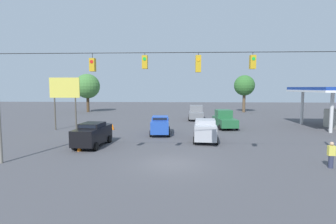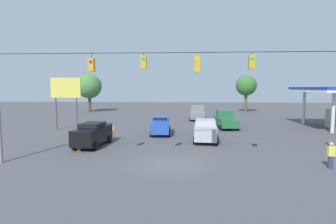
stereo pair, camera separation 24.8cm
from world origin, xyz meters
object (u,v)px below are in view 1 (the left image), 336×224
traffic_cone_nearest (79,147)px  traffic_cone_fourth (113,127)px  traffic_cone_second (93,138)px  tree_horizon_right (87,86)px  pickup_truck_grey_oncoming_deep (196,113)px  pedestrian (331,155)px  tree_horizon_left (244,86)px  sedan_black_parked_shoulder (93,134)px  sedan_blue_withflow_mid (160,125)px  roadside_billboard (65,92)px  sedan_silver_crossing_near (205,130)px  overhead_signal_span (172,86)px  traffic_cone_third (103,132)px  pickup_truck_green_oncoming_far (224,120)px

traffic_cone_nearest → traffic_cone_fourth: 10.18m
traffic_cone_second → tree_horizon_right: size_ratio=0.09×
tree_horizon_right → pickup_truck_grey_oncoming_deep: bearing=151.5°
traffic_cone_second → pedestrian: size_ratio=0.42×
pickup_truck_grey_oncoming_deep → tree_horizon_left: 16.30m
pickup_truck_grey_oncoming_deep → traffic_cone_fourth: size_ratio=8.19×
sedan_black_parked_shoulder → sedan_blue_withflow_mid: 7.63m
roadside_billboard → traffic_cone_nearest: bearing=118.8°
sedan_silver_crossing_near → roadside_billboard: bearing=-20.1°
sedan_black_parked_shoulder → roadside_billboard: size_ratio=0.78×
overhead_signal_span → roadside_billboard: (12.58, -13.18, -0.59)m
pickup_truck_grey_oncoming_deep → traffic_cone_third: (10.26, 13.41, -0.64)m
traffic_cone_fourth → tree_horizon_left: (-20.16, -22.29, 4.83)m
sedan_blue_withflow_mid → traffic_cone_second: 6.98m
sedan_silver_crossing_near → tree_horizon_right: 34.36m
pickup_truck_grey_oncoming_deep → roadside_billboard: roadside_billboard is taller
sedan_blue_withflow_mid → roadside_billboard: bearing=-12.5°
pickup_truck_grey_oncoming_deep → traffic_cone_nearest: bearing=63.6°
traffic_cone_second → pickup_truck_green_oncoming_far: bearing=-145.9°
traffic_cone_nearest → roadside_billboard: (5.39, -9.82, 3.98)m
sedan_blue_withflow_mid → tree_horizon_right: size_ratio=0.56×
sedan_silver_crossing_near → traffic_cone_nearest: sedan_silver_crossing_near is taller
sedan_black_parked_shoulder → pedestrian: size_ratio=2.89×
traffic_cone_third → tree_horizon_left: tree_horizon_left is taller
overhead_signal_span → traffic_cone_fourth: bearing=-61.8°
pedestrian → pickup_truck_grey_oncoming_deep: bearing=-74.3°
overhead_signal_span → pickup_truck_grey_oncoming_deep: size_ratio=3.97×
sedan_black_parked_shoulder → sedan_silver_crossing_near: 9.78m
traffic_cone_nearest → tree_horizon_right: size_ratio=0.09×
sedan_black_parked_shoulder → tree_horizon_left: size_ratio=0.64×
sedan_blue_withflow_mid → sedan_silver_crossing_near: bearing=143.7°
pickup_truck_green_oncoming_far → traffic_cone_second: pickup_truck_green_oncoming_far is taller
pedestrian → tree_horizon_right: tree_horizon_right is taller
roadside_billboard → tree_horizon_left: (-25.48, -22.65, 0.85)m
traffic_cone_nearest → traffic_cone_fourth: same height
overhead_signal_span → sedan_blue_withflow_mid: bearing=-81.7°
traffic_cone_second → roadside_billboard: 9.18m
pickup_truck_grey_oncoming_deep → tree_horizon_right: bearing=-28.5°
pickup_truck_grey_oncoming_deep → traffic_cone_nearest: 22.67m
pickup_truck_grey_oncoming_deep → traffic_cone_nearest: size_ratio=8.19×
sedan_black_parked_shoulder → roadside_billboard: 10.50m
traffic_cone_third → overhead_signal_span: bearing=125.7°
sedan_silver_crossing_near → pedestrian: size_ratio=2.81×
pedestrian → tree_horizon_right: (27.31, -34.89, 4.26)m
overhead_signal_span → pedestrian: 10.41m
overhead_signal_span → tree_horizon_right: (17.74, -34.86, 0.15)m
traffic_cone_fourth → tree_horizon_right: tree_horizon_right is taller
overhead_signal_span → traffic_cone_third: 13.42m
sedan_blue_withflow_mid → pickup_truck_grey_oncoming_deep: (-4.46, -12.92, -0.01)m
sedan_blue_withflow_mid → traffic_cone_third: 5.86m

